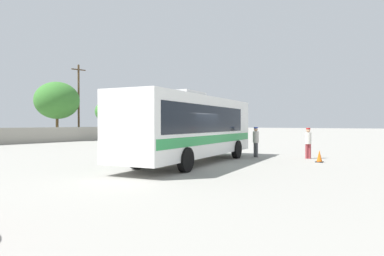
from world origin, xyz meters
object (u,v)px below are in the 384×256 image
object	(u,v)px
coach_bus_white_green	(191,126)
passenger_waiting_on_apron	(308,141)
traffic_cone_on_apron	(319,156)
roadside_tree_right	(109,112)
utility_pole_far	(79,101)
attendant_by_bus_door	(256,140)
roadside_tree_midright	(57,101)

from	to	relation	value
coach_bus_white_green	passenger_waiting_on_apron	world-z (taller)	coach_bus_white_green
traffic_cone_on_apron	roadside_tree_right	bearing A→B (deg)	65.02
utility_pole_far	roadside_tree_right	bearing A→B (deg)	15.61
coach_bus_white_green	roadside_tree_right	bearing A→B (deg)	54.60
attendant_by_bus_door	utility_pole_far	bearing A→B (deg)	73.36
coach_bus_white_green	utility_pole_far	world-z (taller)	utility_pole_far
roadside_tree_midright	roadside_tree_right	distance (m)	8.77
passenger_waiting_on_apron	roadside_tree_right	size ratio (longest dim) A/B	0.33
attendant_by_bus_door	roadside_tree_right	bearing A→B (deg)	63.22
attendant_by_bus_door	traffic_cone_on_apron	xyz separation A→B (m)	(-0.70, -3.89, -0.72)
passenger_waiting_on_apron	roadside_tree_midright	bearing A→B (deg)	80.90
roadside_tree_midright	attendant_by_bus_door	bearing A→B (deg)	-101.74
coach_bus_white_green	traffic_cone_on_apron	world-z (taller)	coach_bus_white_green
attendant_by_bus_door	traffic_cone_on_apron	distance (m)	4.02
coach_bus_white_green	utility_pole_far	distance (m)	28.93
passenger_waiting_on_apron	utility_pole_far	bearing A→B (deg)	76.48
utility_pole_far	attendant_by_bus_door	bearing A→B (deg)	-106.64
attendant_by_bus_door	roadside_tree_right	size ratio (longest dim) A/B	0.34
coach_bus_white_green	roadside_tree_midright	world-z (taller)	roadside_tree_midright
coach_bus_white_green	roadside_tree_midright	size ratio (longest dim) A/B	1.62
roadside_tree_midright	traffic_cone_on_apron	bearing A→B (deg)	-101.55
passenger_waiting_on_apron	traffic_cone_on_apron	distance (m)	2.01
roadside_tree_midright	roadside_tree_right	world-z (taller)	roadside_tree_midright
coach_bus_white_green	traffic_cone_on_apron	distance (m)	6.95
coach_bus_white_green	attendant_by_bus_door	distance (m)	5.23
coach_bus_white_green	passenger_waiting_on_apron	size ratio (longest dim) A/B	6.42
roadside_tree_midright	coach_bus_white_green	bearing A→B (deg)	-112.00
passenger_waiting_on_apron	attendant_by_bus_door	bearing A→B (deg)	107.20
coach_bus_white_green	attendant_by_bus_door	bearing A→B (deg)	-15.09
traffic_cone_on_apron	passenger_waiting_on_apron	bearing A→B (deg)	33.06
attendant_by_bus_door	passenger_waiting_on_apron	distance (m)	2.99
coach_bus_white_green	attendant_by_bus_door	size ratio (longest dim) A/B	6.28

